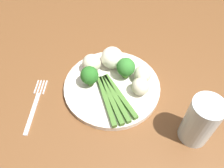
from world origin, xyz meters
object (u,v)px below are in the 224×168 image
at_px(cauliflower_front, 92,63).
at_px(fork, 35,105).
at_px(cauliflower_outer_edge, 112,58).
at_px(water_glass, 200,121).
at_px(plate, 112,87).
at_px(broccoli_right, 126,67).
at_px(dining_table, 131,105).
at_px(asparagus_bundle, 113,98).
at_px(broccoli_back, 89,76).
at_px(cauliflower_edge, 140,87).
at_px(cauliflower_near_fork, 143,74).

xyz_separation_m(cauliflower_front, fork, (-0.15, -0.10, -0.04)).
distance_m(cauliflower_outer_edge, water_glass, 0.28).
xyz_separation_m(plate, broccoli_right, (0.04, 0.03, 0.04)).
bearing_deg(dining_table, cauliflower_outer_edge, 126.47).
relative_size(asparagus_bundle, fork, 0.96).
xyz_separation_m(cauliflower_front, water_glass, (0.23, -0.21, 0.02)).
relative_size(broccoli_back, cauliflower_front, 1.13).
relative_size(cauliflower_front, cauliflower_edge, 1.11).
bearing_deg(broccoli_back, dining_table, -4.44).
height_order(broccoli_right, water_glass, water_glass).
bearing_deg(water_glass, broccoli_back, 145.46).
bearing_deg(fork, cauliflower_front, -48.61).
height_order(plate, cauliflower_front, cauliflower_front).
distance_m(dining_table, plate, 0.12).
bearing_deg(cauliflower_front, broccoli_right, -19.06).
bearing_deg(water_glass, cauliflower_outer_edge, 127.37).
distance_m(plate, fork, 0.20).
bearing_deg(cauliflower_near_fork, broccoli_back, -178.82).
relative_size(broccoli_back, cauliflower_near_fork, 1.26).
xyz_separation_m(dining_table, cauliflower_near_fork, (0.02, 0.01, 0.13)).
height_order(dining_table, plate, plate).
xyz_separation_m(asparagus_bundle, water_glass, (0.18, -0.10, 0.04)).
xyz_separation_m(plate, cauliflower_edge, (0.07, -0.03, 0.03)).
bearing_deg(cauliflower_near_fork, plate, -171.07).
distance_m(broccoli_right, cauliflower_outer_edge, 0.05).
bearing_deg(broccoli_right, asparagus_bundle, -117.51).
distance_m(broccoli_back, fork, 0.16).
xyz_separation_m(broccoli_right, water_glass, (0.14, -0.18, 0.01)).
bearing_deg(asparagus_bundle, cauliflower_edge, 86.44).
distance_m(broccoli_right, cauliflower_near_fork, 0.05).
distance_m(asparagus_bundle, water_glass, 0.21).
xyz_separation_m(asparagus_bundle, cauliflower_front, (-0.05, 0.11, 0.02)).
bearing_deg(fork, cauliflower_outer_edge, -53.84).
xyz_separation_m(cauliflower_outer_edge, cauliflower_front, (-0.06, -0.01, -0.00)).
relative_size(dining_table, fork, 8.65).
relative_size(cauliflower_front, fork, 0.31).
relative_size(plate, fork, 1.54).
bearing_deg(broccoli_right, fork, -164.55).
bearing_deg(cauliflower_front, cauliflower_outer_edge, 11.61).
distance_m(broccoli_back, cauliflower_near_fork, 0.14).
bearing_deg(water_glass, dining_table, 127.78).
relative_size(broccoli_back, fork, 0.35).
bearing_deg(water_glass, cauliflower_edge, 131.08).
bearing_deg(asparagus_bundle, dining_table, 110.59).
bearing_deg(cauliflower_outer_edge, broccoli_right, -52.69).
bearing_deg(cauliflower_near_fork, broccoli_right, 159.50).
relative_size(broccoli_right, cauliflower_near_fork, 1.32).
bearing_deg(asparagus_bundle, plate, 161.00).
relative_size(cauliflower_front, water_glass, 0.40).
bearing_deg(water_glass, fork, 163.24).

